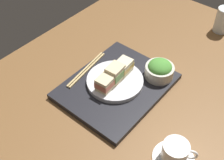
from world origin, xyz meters
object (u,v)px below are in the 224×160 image
(chopsticks_pair, at_px, (87,69))
(coffee_cup, at_px, (175,153))
(sandwich_plate, at_px, (115,81))
(drinking_glass, at_px, (223,20))
(sandwich_far, at_px, (105,83))
(sandwich_middle, at_px, (115,73))
(salad_bowl, at_px, (160,70))
(sandwich_near, at_px, (124,66))

(chopsticks_pair, bearing_deg, coffee_cup, 77.32)
(sandwich_plate, distance_m, drinking_glass, 0.61)
(sandwich_far, bearing_deg, sandwich_plate, -178.58)
(sandwich_middle, bearing_deg, salad_bowl, 141.60)
(sandwich_middle, xyz_separation_m, chopsticks_pair, (0.02, -0.13, -0.05))
(coffee_cup, bearing_deg, sandwich_plate, -110.07)
(chopsticks_pair, bearing_deg, drinking_glass, 155.50)
(sandwich_near, bearing_deg, drinking_glass, 164.35)
(sandwich_near, distance_m, chopsticks_pair, 0.15)
(chopsticks_pair, xyz_separation_m, drinking_glass, (-0.61, 0.28, 0.03))
(sandwich_plate, height_order, sandwich_near, sandwich_near)
(sandwich_middle, xyz_separation_m, salad_bowl, (-0.13, 0.11, -0.02))
(sandwich_plate, bearing_deg, sandwich_middle, -45.00)
(salad_bowl, xyz_separation_m, drinking_glass, (-0.46, 0.04, 0.00))
(sandwich_plate, distance_m, sandwich_middle, 0.04)
(chopsticks_pair, bearing_deg, sandwich_far, 73.63)
(sandwich_near, bearing_deg, sandwich_plate, 1.42)
(sandwich_near, xyz_separation_m, chopsticks_pair, (0.07, -0.13, -0.04))
(sandwich_far, xyz_separation_m, drinking_glass, (-0.65, 0.15, -0.01))
(sandwich_near, relative_size, sandwich_far, 1.03)
(sandwich_plate, xyz_separation_m, salad_bowl, (-0.13, 0.11, 0.02))
(coffee_cup, bearing_deg, sandwich_far, -101.19)
(chopsticks_pair, bearing_deg, salad_bowl, 122.81)
(sandwich_near, xyz_separation_m, sandwich_far, (0.11, 0.00, -0.00))
(sandwich_plate, bearing_deg, salad_bowl, 141.60)
(drinking_glass, bearing_deg, sandwich_far, -12.82)
(sandwich_near, xyz_separation_m, salad_bowl, (-0.08, 0.11, -0.01))
(sandwich_near, height_order, salad_bowl, salad_bowl)
(sandwich_plate, height_order, sandwich_middle, sandwich_middle)
(drinking_glass, bearing_deg, sandwich_near, -15.65)
(sandwich_plate, xyz_separation_m, sandwich_far, (0.06, 0.00, 0.03))
(sandwich_near, relative_size, coffee_cup, 0.54)
(sandwich_near, height_order, chopsticks_pair, sandwich_near)
(sandwich_middle, bearing_deg, sandwich_far, 1.42)
(sandwich_near, height_order, sandwich_middle, sandwich_middle)
(sandwich_far, distance_m, chopsticks_pair, 0.14)
(salad_bowl, bearing_deg, sandwich_far, -28.94)
(sandwich_middle, bearing_deg, drinking_glass, 165.89)
(sandwich_plate, xyz_separation_m, sandwich_middle, (0.00, -0.00, 0.04))
(drinking_glass, bearing_deg, sandwich_middle, -14.11)
(sandwich_plate, bearing_deg, drinking_glass, 165.89)
(sandwich_plate, relative_size, sandwich_middle, 3.06)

